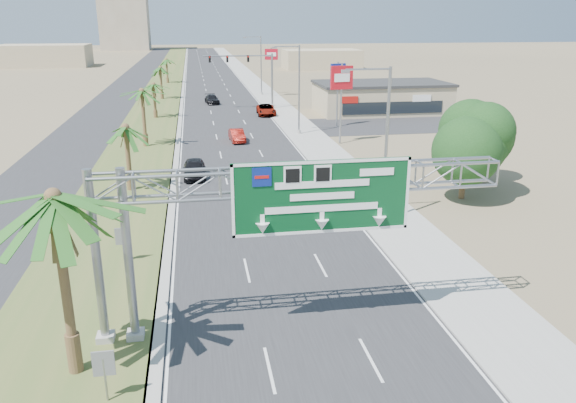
# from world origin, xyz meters

# --- Properties ---
(road) EXTENTS (12.00, 300.00, 0.02)m
(road) POSITION_xyz_m (0.00, 110.00, 0.01)
(road) COLOR #28282B
(road) RESTS_ON ground
(sidewalk_right) EXTENTS (4.00, 300.00, 0.10)m
(sidewalk_right) POSITION_xyz_m (8.50, 110.00, 0.05)
(sidewalk_right) COLOR #9E9B93
(sidewalk_right) RESTS_ON ground
(median_grass) EXTENTS (7.00, 300.00, 0.12)m
(median_grass) POSITION_xyz_m (-10.00, 110.00, 0.06)
(median_grass) COLOR #485E29
(median_grass) RESTS_ON ground
(opposing_road) EXTENTS (8.00, 300.00, 0.02)m
(opposing_road) POSITION_xyz_m (-17.00, 110.00, 0.01)
(opposing_road) COLOR #28282B
(opposing_road) RESTS_ON ground
(sign_gantry) EXTENTS (16.75, 1.24, 7.50)m
(sign_gantry) POSITION_xyz_m (-1.06, 9.93, 6.06)
(sign_gantry) COLOR gray
(sign_gantry) RESTS_ON ground
(palm_near) EXTENTS (5.70, 5.70, 8.35)m
(palm_near) POSITION_xyz_m (-9.20, 8.00, 6.93)
(palm_near) COLOR brown
(palm_near) RESTS_ON ground
(palm_row_b) EXTENTS (3.99, 3.99, 5.95)m
(palm_row_b) POSITION_xyz_m (-9.50, 32.00, 4.90)
(palm_row_b) COLOR brown
(palm_row_b) RESTS_ON ground
(palm_row_c) EXTENTS (3.99, 3.99, 6.75)m
(palm_row_c) POSITION_xyz_m (-9.50, 48.00, 5.66)
(palm_row_c) COLOR brown
(palm_row_c) RESTS_ON ground
(palm_row_d) EXTENTS (3.99, 3.99, 5.45)m
(palm_row_d) POSITION_xyz_m (-9.50, 66.00, 4.42)
(palm_row_d) COLOR brown
(palm_row_d) RESTS_ON ground
(palm_row_e) EXTENTS (3.99, 3.99, 6.15)m
(palm_row_e) POSITION_xyz_m (-9.50, 85.00, 5.09)
(palm_row_e) COLOR brown
(palm_row_e) RESTS_ON ground
(palm_row_f) EXTENTS (3.99, 3.99, 5.75)m
(palm_row_f) POSITION_xyz_m (-9.50, 110.00, 4.71)
(palm_row_f) COLOR brown
(palm_row_f) RESTS_ON ground
(streetlight_near) EXTENTS (3.27, 0.44, 10.00)m
(streetlight_near) POSITION_xyz_m (7.30, 22.00, 4.69)
(streetlight_near) COLOR gray
(streetlight_near) RESTS_ON ground
(streetlight_mid) EXTENTS (3.27, 0.44, 10.00)m
(streetlight_mid) POSITION_xyz_m (7.30, 52.00, 4.69)
(streetlight_mid) COLOR gray
(streetlight_mid) RESTS_ON ground
(streetlight_far) EXTENTS (3.27, 0.44, 10.00)m
(streetlight_far) POSITION_xyz_m (7.30, 88.00, 4.69)
(streetlight_far) COLOR gray
(streetlight_far) RESTS_ON ground
(signal_mast) EXTENTS (10.28, 0.71, 8.00)m
(signal_mast) POSITION_xyz_m (5.17, 71.97, 4.85)
(signal_mast) COLOR gray
(signal_mast) RESTS_ON ground
(store_building) EXTENTS (18.00, 10.00, 4.00)m
(store_building) POSITION_xyz_m (22.00, 66.00, 2.00)
(store_building) COLOR tan
(store_building) RESTS_ON ground
(oak_near) EXTENTS (4.50, 4.50, 6.80)m
(oak_near) POSITION_xyz_m (15.00, 26.00, 4.53)
(oak_near) COLOR brown
(oak_near) RESTS_ON ground
(oak_far) EXTENTS (3.50, 3.50, 5.60)m
(oak_far) POSITION_xyz_m (18.00, 30.00, 3.82)
(oak_far) COLOR brown
(oak_far) RESTS_ON ground
(median_signback_a) EXTENTS (0.75, 0.08, 2.08)m
(median_signback_a) POSITION_xyz_m (-7.80, 6.00, 1.45)
(median_signback_a) COLOR gray
(median_signback_a) RESTS_ON ground
(median_signback_b) EXTENTS (0.75, 0.08, 2.08)m
(median_signback_b) POSITION_xyz_m (-8.50, 18.00, 1.45)
(median_signback_b) COLOR gray
(median_signback_b) RESTS_ON ground
(tower_distant) EXTENTS (20.00, 16.00, 35.00)m
(tower_distant) POSITION_xyz_m (-32.00, 250.00, 17.50)
(tower_distant) COLOR gray
(tower_distant) RESTS_ON ground
(building_distant_left) EXTENTS (24.00, 14.00, 6.00)m
(building_distant_left) POSITION_xyz_m (-45.00, 160.00, 3.00)
(building_distant_left) COLOR tan
(building_distant_left) RESTS_ON ground
(building_distant_right) EXTENTS (20.00, 12.00, 5.00)m
(building_distant_right) POSITION_xyz_m (30.00, 140.00, 2.50)
(building_distant_right) COLOR tan
(building_distant_right) RESTS_ON ground
(car_left_lane) EXTENTS (1.85, 4.58, 1.56)m
(car_left_lane) POSITION_xyz_m (-4.56, 35.07, 0.78)
(car_left_lane) COLOR black
(car_left_lane) RESTS_ON ground
(car_mid_lane) EXTENTS (1.70, 4.16, 1.34)m
(car_mid_lane) POSITION_xyz_m (0.10, 49.07, 0.67)
(car_mid_lane) COLOR maroon
(car_mid_lane) RESTS_ON ground
(car_right_lane) EXTENTS (2.68, 5.42, 1.48)m
(car_right_lane) POSITION_xyz_m (5.50, 66.18, 0.74)
(car_right_lane) COLOR gray
(car_right_lane) RESTS_ON ground
(car_far) EXTENTS (2.43, 4.87, 1.36)m
(car_far) POSITION_xyz_m (-1.51, 78.55, 0.68)
(car_far) COLOR black
(car_far) RESTS_ON ground
(pole_sign_red_near) EXTENTS (2.42, 0.61, 8.36)m
(pole_sign_red_near) POSITION_xyz_m (10.92, 46.31, 6.52)
(pole_sign_red_near) COLOR gray
(pole_sign_red_near) RESTS_ON ground
(pole_sign_blue) EXTENTS (1.99, 0.91, 7.86)m
(pole_sign_blue) POSITION_xyz_m (13.00, 55.96, 5.84)
(pole_sign_blue) COLOR gray
(pole_sign_blue) RESTS_ON ground
(pole_sign_red_far) EXTENTS (2.20, 0.85, 8.16)m
(pole_sign_red_far) POSITION_xyz_m (9.00, 85.76, 6.44)
(pole_sign_red_far) COLOR gray
(pole_sign_red_far) RESTS_ON ground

